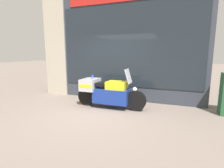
% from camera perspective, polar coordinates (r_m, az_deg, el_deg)
% --- Properties ---
extents(ground_plane, '(60.00, 60.00, 0.00)m').
position_cam_1_polar(ground_plane, '(5.28, -5.77, -9.73)').
color(ground_plane, gray).
extents(shop_building, '(6.45, 0.55, 3.95)m').
position_cam_1_polar(shop_building, '(6.97, -1.90, 11.68)').
color(shop_building, '#333842').
rests_on(shop_building, ground).
extents(window_display, '(4.99, 0.30, 1.83)m').
position_cam_1_polar(window_display, '(6.84, 5.10, -1.27)').
color(window_display, slate).
rests_on(window_display, ground).
extents(paramedic_motorcycle, '(2.35, 0.71, 1.30)m').
position_cam_1_polar(paramedic_motorcycle, '(5.74, -1.80, -2.46)').
color(paramedic_motorcycle, black).
rests_on(paramedic_motorcycle, ground).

